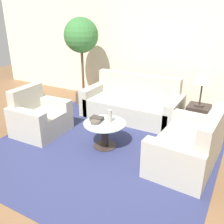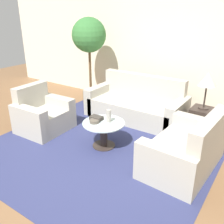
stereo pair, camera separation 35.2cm
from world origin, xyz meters
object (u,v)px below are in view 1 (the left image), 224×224
Objects in this scene: coffee_table at (105,131)px; table_lamp at (203,78)px; vase at (110,116)px; loveseat at (191,148)px; potted_plant at (81,41)px; bowl at (96,122)px; book_stack at (97,119)px; sofa_main at (132,105)px; armchair at (38,118)px.

coffee_table is 1.07× the size of table_lamp.
vase reaches higher than coffee_table.
potted_plant is at bearing -112.74° from loveseat.
bowl is 0.12m from book_stack.
sofa_main is 2.93× the size of coffee_table.
coffee_table is at bearing 36.48° from bowl.
vase is (0.19, -1.32, 0.27)m from sofa_main.
armchair is at bearing -171.67° from vase.
table_lamp is at bearing -169.41° from loveseat.
table_lamp reaches higher than sofa_main.
book_stack reaches higher than bowl.
bowl is at bearing -143.52° from coffee_table.
sofa_main is 9.59× the size of vase.
table_lamp is 4.07× the size of bowl.
sofa_main reaches higher than armchair.
table_lamp is 3.05× the size of vase.
sofa_main is at bearing 95.45° from coffee_table.
potted_plant is 9.40× the size of vase.
vase is 0.24m from book_stack.
sofa_main is at bearing -8.53° from potted_plant.
vase is at bearing -81.90° from sofa_main.
armchair reaches higher than coffee_table.
coffee_table is 4.36× the size of bowl.
loveseat is at bearing 9.53° from bowl.
sofa_main reaches higher than bowl.
loveseat is (2.77, 0.30, 0.00)m from armchair.
book_stack reaches higher than coffee_table.
book_stack is at bearing 173.73° from coffee_table.
armchair is 1.38m from coffee_table.
loveseat is at bearing -38.70° from sofa_main.
loveseat is (1.53, -1.22, -0.00)m from sofa_main.
armchair reaches higher than book_stack.
coffee_table is at bearing -131.99° from table_lamp.
potted_plant reaches higher than coffee_table.
sofa_main is at bearing 179.42° from table_lamp.
armchair is 0.66× the size of loveseat.
coffee_table is (-1.40, -0.16, 0.01)m from loveseat.
bowl is (1.26, 0.05, 0.19)m from armchair.
bowl is 0.75× the size of book_stack.
table_lamp is at bearing -4.66° from potted_plant.
sofa_main is 1.02× the size of potted_plant.
potted_plant is at bearing 171.47° from sofa_main.
armchair is 1.24m from book_stack.
sofa_main is 9.62× the size of book_stack.
coffee_table is 2.55m from potted_plant.
potted_plant is 12.52× the size of bowl.
bowl is (-0.18, -0.16, -0.08)m from vase.
vase is (0.05, 0.07, 0.27)m from coffee_table.
loveseat is 1.41m from coffee_table.
bowl is (-1.36, -1.47, -0.57)m from table_lamp.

